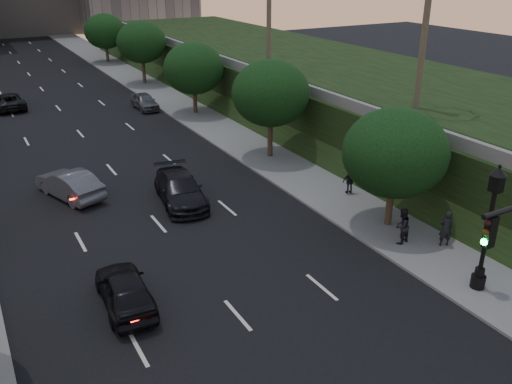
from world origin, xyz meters
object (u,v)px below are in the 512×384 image
sedan_near_left (125,290)px  sedan_near_right (180,189)px  pedestrian_c (350,181)px  street_lamp (487,234)px  pedestrian_a (446,228)px  sedan_far_right (145,101)px  sedan_mid_left (70,184)px  pedestrian_b (402,226)px  sedan_far_left (8,101)px

sedan_near_left → sedan_near_right: (5.64, 8.23, 0.05)m
sedan_near_left → pedestrian_c: 15.24m
street_lamp → pedestrian_a: street_lamp is taller
sedan_far_right → pedestrian_a: (4.15, -31.86, 0.33)m
sedan_near_left → pedestrian_a: bearing=172.6°
sedan_mid_left → sedan_near_left: bearing=69.1°
pedestrian_c → pedestrian_b: bearing=86.8°
sedan_far_left → pedestrian_a: (15.03, -37.99, 0.32)m
street_lamp → sedan_far_left: bearing=108.1°
sedan_near_left → sedan_near_right: 9.98m
street_lamp → pedestrian_a: bearing=65.2°
sedan_far_left → pedestrian_c: size_ratio=3.43×
sedan_near_left → sedan_near_right: bearing=-121.0°
street_lamp → sedan_far_left: size_ratio=1.06×
sedan_far_left → sedan_far_right: (10.88, -6.13, -0.01)m
street_lamp → pedestrian_a: 3.93m
pedestrian_c → sedan_near_left: bearing=28.4°
pedestrian_a → pedestrian_b: size_ratio=1.00×
sedan_far_left → sedan_far_right: 12.49m
sedan_far_right → pedestrian_b: bearing=-85.3°
street_lamp → pedestrian_a: (1.51, 3.26, -1.58)m
sedan_near_left → pedestrian_a: 14.92m
sedan_mid_left → sedan_near_right: size_ratio=0.88×
street_lamp → sedan_near_left: bearing=155.3°
street_lamp → sedan_far_left: street_lamp is taller
sedan_near_right → pedestrian_a: pedestrian_a is taller
street_lamp → sedan_near_right: size_ratio=1.00×
sedan_far_right → street_lamp: bearing=-85.7°
pedestrian_a → sedan_mid_left: bearing=-22.8°
sedan_near_right → sedan_far_right: size_ratio=1.32×
sedan_far_right → pedestrian_c: size_ratio=2.74×
street_lamp → sedan_near_left: size_ratio=1.25×
sedan_far_right → pedestrian_b: (2.50, -30.68, 0.33)m
street_lamp → sedan_near_right: bearing=117.7°
sedan_near_left → pedestrian_b: (13.00, -1.61, 0.29)m
sedan_far_right → pedestrian_a: 32.13m
sedan_mid_left → pedestrian_b: pedestrian_b is taller
sedan_far_left → sedan_near_left: bearing=87.6°
sedan_near_right → pedestrian_c: bearing=-14.4°
sedan_near_left → sedan_far_right: 30.91m
sedan_near_left → pedestrian_c: (14.60, 4.36, 0.16)m
street_lamp → pedestrian_b: 4.72m
sedan_far_left → pedestrian_c: 34.29m
sedan_far_right → sedan_near_left: bearing=-109.9°
street_lamp → sedan_mid_left: bearing=125.2°
sedan_mid_left → pedestrian_c: bearing=132.4°
sedan_near_left → pedestrian_a: pedestrian_a is taller
sedan_near_right → pedestrian_c: (8.96, -3.87, 0.11)m
sedan_far_left → pedestrian_a: 40.86m
sedan_far_right → pedestrian_b: size_ratio=2.34×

